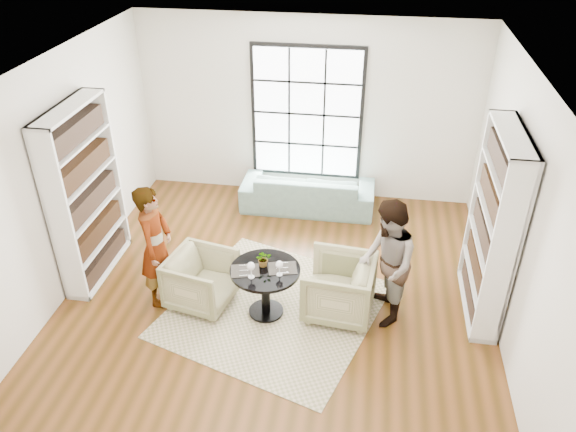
% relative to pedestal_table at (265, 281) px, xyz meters
% --- Properties ---
extents(ground, '(6.00, 6.00, 0.00)m').
position_rel_pedestal_table_xyz_m(ground, '(0.09, 0.25, -0.50)').
color(ground, brown).
extents(room_shell, '(6.00, 6.01, 6.00)m').
position_rel_pedestal_table_xyz_m(room_shell, '(0.09, 0.79, 0.76)').
color(room_shell, silver).
rests_on(room_shell, ground).
extents(rug, '(3.06, 3.06, 0.01)m').
position_rel_pedestal_table_xyz_m(rug, '(0.09, 0.08, -0.49)').
color(rug, tan).
rests_on(rug, ground).
extents(pedestal_table, '(0.86, 0.86, 0.69)m').
position_rel_pedestal_table_xyz_m(pedestal_table, '(0.00, 0.00, 0.00)').
color(pedestal_table, black).
rests_on(pedestal_table, ground).
extents(sofa, '(2.16, 0.85, 0.63)m').
position_rel_pedestal_table_xyz_m(sofa, '(0.19, 2.70, -0.19)').
color(sofa, gray).
rests_on(sofa, ground).
extents(armchair_left, '(0.93, 0.91, 0.71)m').
position_rel_pedestal_table_xyz_m(armchair_left, '(-0.84, 0.08, -0.14)').
color(armchair_left, '#C3B88B').
rests_on(armchair_left, ground).
extents(armchair_right, '(0.92, 0.90, 0.77)m').
position_rel_pedestal_table_xyz_m(armchair_right, '(0.89, 0.16, -0.11)').
color(armchair_right, tan).
rests_on(armchair_right, ground).
extents(person_left, '(0.40, 0.60, 1.64)m').
position_rel_pedestal_table_xyz_m(person_left, '(-1.39, 0.08, 0.32)').
color(person_left, gray).
rests_on(person_left, ground).
extents(person_right, '(0.75, 0.89, 1.63)m').
position_rel_pedestal_table_xyz_m(person_right, '(1.44, 0.16, 0.32)').
color(person_right, gray).
rests_on(person_right, ground).
extents(placemat_left, '(0.39, 0.33, 0.01)m').
position_rel_pedestal_table_xyz_m(placemat_left, '(-0.23, -0.07, 0.19)').
color(placemat_left, black).
rests_on(placemat_left, pedestal_table).
extents(placemat_right, '(0.39, 0.33, 0.01)m').
position_rel_pedestal_table_xyz_m(placemat_right, '(0.21, 0.05, 0.19)').
color(placemat_right, black).
rests_on(placemat_right, pedestal_table).
extents(cutlery_left, '(0.19, 0.25, 0.01)m').
position_rel_pedestal_table_xyz_m(cutlery_left, '(-0.23, -0.07, 0.20)').
color(cutlery_left, silver).
rests_on(cutlery_left, placemat_left).
extents(cutlery_right, '(0.19, 0.25, 0.01)m').
position_rel_pedestal_table_xyz_m(cutlery_right, '(0.21, 0.05, 0.20)').
color(cutlery_right, silver).
rests_on(cutlery_right, placemat_right).
extents(wine_glass_left, '(0.10, 0.10, 0.21)m').
position_rel_pedestal_table_xyz_m(wine_glass_left, '(-0.13, -0.18, 0.34)').
color(wine_glass_left, silver).
rests_on(wine_glass_left, pedestal_table).
extents(wine_glass_right, '(0.09, 0.09, 0.20)m').
position_rel_pedestal_table_xyz_m(wine_glass_right, '(0.19, -0.09, 0.33)').
color(wine_glass_right, silver).
rests_on(wine_glass_right, pedestal_table).
extents(flower_centerpiece, '(0.23, 0.21, 0.21)m').
position_rel_pedestal_table_xyz_m(flower_centerpiece, '(-0.03, 0.07, 0.29)').
color(flower_centerpiece, gray).
rests_on(flower_centerpiece, pedestal_table).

